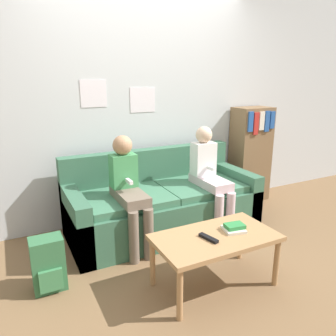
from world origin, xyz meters
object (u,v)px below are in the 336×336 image
(person_left, at_px, (129,187))
(bookshelf, at_px, (250,154))
(backpack, at_px, (48,264))
(tv_remote, at_px, (208,238))
(couch, at_px, (162,204))
(coffee_table, at_px, (215,241))
(person_right, at_px, (210,174))

(person_left, xyz_separation_m, bookshelf, (1.86, 0.50, 0.00))
(person_left, relative_size, backpack, 2.50)
(tv_remote, xyz_separation_m, bookshelf, (1.57, 1.39, 0.18))
(tv_remote, height_order, bookshelf, bookshelf)
(tv_remote, distance_m, backpack, 1.24)
(bookshelf, distance_m, backpack, 2.81)
(couch, distance_m, tv_remote, 1.11)
(coffee_table, relative_size, person_right, 0.86)
(backpack, bearing_deg, person_left, 23.02)
(person_left, bearing_deg, bookshelf, 15.05)
(person_left, xyz_separation_m, person_right, (0.90, 0.00, 0.00))
(tv_remote, distance_m, bookshelf, 2.11)
(tv_remote, bearing_deg, bookshelf, 28.15)
(person_right, relative_size, tv_remote, 6.24)
(couch, bearing_deg, coffee_table, -93.49)
(coffee_table, relative_size, bookshelf, 0.77)
(person_right, relative_size, bookshelf, 0.90)
(coffee_table, relative_size, tv_remote, 5.38)
(coffee_table, xyz_separation_m, person_right, (0.52, 0.87, 0.24))
(coffee_table, bearing_deg, bookshelf, 42.55)
(coffee_table, xyz_separation_m, person_left, (-0.37, 0.87, 0.23))
(coffee_table, bearing_deg, person_right, 58.96)
(person_right, bearing_deg, person_left, -179.93)
(couch, relative_size, person_right, 1.80)
(coffee_table, distance_m, person_left, 0.97)
(bookshelf, relative_size, backpack, 2.85)
(couch, distance_m, coffee_table, 1.07)
(backpack, bearing_deg, tv_remote, -27.30)
(person_left, bearing_deg, tv_remote, -71.89)
(couch, distance_m, bookshelf, 1.49)
(backpack, bearing_deg, coffee_table, -24.60)
(couch, relative_size, person_left, 1.84)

